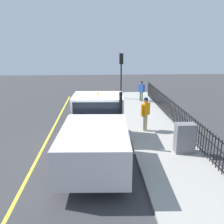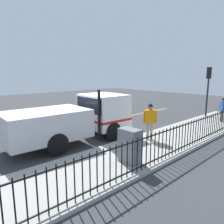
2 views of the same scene
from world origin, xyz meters
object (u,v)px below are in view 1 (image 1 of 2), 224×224
at_px(work_truck, 97,126).
at_px(traffic_light_near, 121,67).
at_px(worker_standing, 146,110).
at_px(utility_cabinet, 185,138).
at_px(pedestrian_distant, 141,89).
at_px(traffic_cone, 59,145).

distance_m(work_truck, traffic_light_near, 10.61).
distance_m(work_truck, worker_standing, 3.54).
bearing_deg(traffic_light_near, work_truck, 73.05).
bearing_deg(utility_cabinet, worker_standing, 113.02).
height_order(worker_standing, traffic_light_near, traffic_light_near).
height_order(pedestrian_distant, traffic_light_near, traffic_light_near).
xyz_separation_m(traffic_light_near, utility_cabinet, (1.75, -10.61, -2.00)).
relative_size(work_truck, utility_cabinet, 5.04).
xyz_separation_m(pedestrian_distant, traffic_cone, (-5.19, -9.01, -0.77)).
bearing_deg(utility_cabinet, work_truck, 175.43).
relative_size(work_truck, pedestrian_distant, 3.96).
bearing_deg(pedestrian_distant, traffic_cone, 102.86).
relative_size(traffic_light_near, traffic_cone, 5.36).
distance_m(work_truck, traffic_cone, 1.93).
height_order(work_truck, traffic_light_near, traffic_light_near).
relative_size(worker_standing, utility_cabinet, 1.42).
xyz_separation_m(work_truck, utility_cabinet, (3.72, -0.30, -0.50)).
bearing_deg(traffic_cone, pedestrian_distant, 60.08).
distance_m(work_truck, utility_cabinet, 3.76).
bearing_deg(utility_cabinet, traffic_cone, 174.23).
bearing_deg(traffic_light_near, traffic_cone, 63.90).
bearing_deg(pedestrian_distant, traffic_light_near, 8.27).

